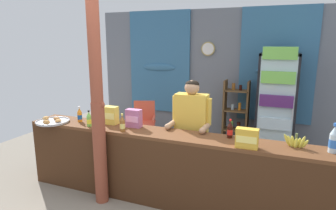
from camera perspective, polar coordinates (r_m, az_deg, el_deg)
ground_plane at (r=4.68m, az=4.22°, el=-13.30°), size 7.98×7.98×0.00m
back_wall_curtained at (r=6.08m, az=9.82°, el=5.89°), size 5.31×0.22×2.65m
stall_counter at (r=3.66m, az=-1.34°, el=-11.23°), size 3.87×0.44×0.92m
timber_post at (r=3.63m, az=-13.56°, el=-0.36°), size 0.18×0.16×2.60m
drink_fridge at (r=5.46m, az=20.43°, el=1.29°), size 0.65×0.62×1.93m
bottle_shelf_rack at (r=5.82m, az=13.06°, el=-1.44°), size 0.48×0.28×1.29m
plastic_lawn_chair at (r=5.79m, az=-4.70°, el=-2.98°), size 0.57×0.57×0.86m
shopkeeper at (r=3.90m, az=4.54°, el=-3.48°), size 0.54×0.42×1.53m
soda_bottle_water at (r=3.41m, az=29.56°, el=-5.97°), size 0.09×0.09×0.31m
soda_bottle_iced_tea at (r=3.70m, az=-8.88°, el=-3.65°), size 0.07×0.07×0.23m
soda_bottle_cola at (r=3.49m, az=11.98°, el=-4.77°), size 0.07×0.07×0.22m
soda_bottle_orange_soda at (r=4.27m, az=-16.82°, el=-1.93°), size 0.06×0.06×0.22m
soda_bottle_lime_soda at (r=4.01m, az=-15.12°, el=-2.75°), size 0.06×0.06×0.22m
snack_box_instant_noodle at (r=4.05m, az=-11.08°, el=-1.96°), size 0.19×0.12×0.24m
snack_box_wafer at (r=3.86m, az=-6.68°, el=-2.57°), size 0.20×0.11×0.24m
snack_box_choco_powder at (r=3.21m, az=15.12°, el=-6.27°), size 0.23×0.11×0.21m
pastry_tray at (r=4.37m, az=-21.60°, el=-2.94°), size 0.45×0.45×0.07m
banana_bunch at (r=3.41m, az=23.57°, el=-6.60°), size 0.27×0.07×0.16m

